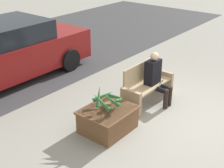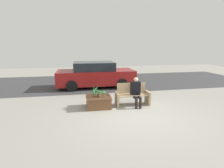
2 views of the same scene
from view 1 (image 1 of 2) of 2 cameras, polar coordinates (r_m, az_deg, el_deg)
name	(u,v)px [view 1 (image 1 of 2)]	position (r m, az deg, el deg)	size (l,w,h in m)	color
ground_plane	(182,121)	(6.58, 12.76, -6.53)	(30.00, 30.00, 0.00)	gray
road_surface	(9,57)	(10.36, -18.35, 4.76)	(20.00, 6.00, 0.01)	#38383A
bench	(146,85)	(6.98, 6.29, -0.24)	(1.42, 0.49, 0.91)	tan
person_seated	(156,76)	(6.88, 8.06, 1.38)	(0.38, 0.57, 1.18)	black
planter_box	(108,119)	(6.00, -0.78, -6.37)	(0.98, 0.84, 0.46)	brown
potted_plant	(108,99)	(5.79, -0.73, -2.74)	(0.58, 0.63, 0.46)	brown
parked_car	(5,52)	(8.50, -19.05, 5.57)	(4.52, 1.98, 1.50)	maroon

